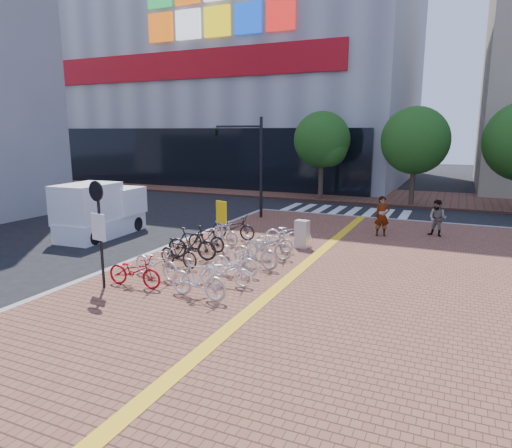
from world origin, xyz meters
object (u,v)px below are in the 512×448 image
at_px(bike_12, 274,241).
at_px(bike_8, 225,271).
at_px(bike_1, 156,262).
at_px(bike_5, 222,233).
at_px(bike_4, 206,239).
at_px(yellow_sign, 221,217).
at_px(bike_0, 135,271).
at_px(box_truck, 100,211).
at_px(bike_2, 178,253).
at_px(notice_sign, 99,221).
at_px(bike_6, 233,227).
at_px(utility_box, 302,234).
at_px(bike_3, 192,244).
at_px(bike_10, 255,252).
at_px(pedestrian_a, 382,216).
at_px(traffic_light_pole, 240,148).
at_px(pedestrian_b, 437,218).
at_px(bike_11, 266,246).
at_px(bike_13, 288,233).
at_px(bike_9, 235,261).
at_px(bike_7, 198,279).

bearing_deg(bike_12, bike_8, -174.75).
bearing_deg(bike_1, bike_5, 12.33).
xyz_separation_m(bike_4, yellow_sign, (0.56, 0.25, 0.88)).
bearing_deg(bike_0, box_truck, 47.47).
relative_size(bike_2, notice_sign, 0.51).
bearing_deg(bike_0, bike_2, -3.79).
xyz_separation_m(bike_6, notice_sign, (-0.73, -7.21, 1.51)).
bearing_deg(yellow_sign, bike_5, 116.49).
bearing_deg(bike_4, utility_box, -54.59).
xyz_separation_m(bike_2, utility_box, (3.06, 4.27, 0.07)).
relative_size(bike_1, yellow_sign, 0.96).
xyz_separation_m(bike_4, bike_12, (2.42, 1.08, -0.07)).
distance_m(bike_4, utility_box, 3.84).
height_order(bike_3, utility_box, bike_3).
distance_m(bike_10, pedestrian_a, 7.47).
bearing_deg(bike_8, pedestrian_a, -27.85).
xyz_separation_m(bike_6, traffic_light_pole, (-2.20, 5.24, 3.17)).
bearing_deg(bike_4, bike_5, -0.46).
relative_size(bike_1, bike_6, 0.96).
xyz_separation_m(pedestrian_a, utility_box, (-2.57, -3.51, -0.33)).
xyz_separation_m(pedestrian_b, yellow_sign, (-7.53, -6.24, 0.56)).
bearing_deg(bike_11, bike_12, -4.42).
relative_size(bike_2, bike_8, 0.97).
xyz_separation_m(bike_8, pedestrian_a, (3.24, 8.82, 0.45)).
distance_m(bike_2, bike_13, 5.08).
relative_size(bike_2, box_truck, 0.38).
bearing_deg(bike_12, bike_5, 89.94).
bearing_deg(bike_10, bike_6, 46.82).
bearing_deg(pedestrian_a, bike_9, -133.19).
bearing_deg(bike_13, notice_sign, 144.56).
distance_m(pedestrian_b, traffic_light_pole, 10.69).
relative_size(bike_11, notice_sign, 0.59).
bearing_deg(bike_4, bike_13, -45.55).
relative_size(bike_11, bike_12, 1.16).
height_order(bike_6, box_truck, box_truck).
xyz_separation_m(bike_6, utility_box, (3.21, -0.21, 0.04)).
relative_size(bike_1, bike_4, 1.14).
bearing_deg(bike_2, bike_13, -18.72).
relative_size(bike_8, traffic_light_pole, 0.32).
distance_m(bike_0, bike_2, 2.25).
relative_size(bike_9, notice_sign, 0.51).
relative_size(bike_6, bike_8, 1.17).
distance_m(bike_0, bike_12, 6.00).
height_order(bike_11, box_truck, box_truck).
bearing_deg(utility_box, bike_13, 162.06).
xyz_separation_m(bike_1, notice_sign, (-0.89, -1.46, 1.53)).
xyz_separation_m(bike_4, bike_10, (2.65, -1.20, 0.04)).
bearing_deg(bike_7, bike_0, 92.84).
bearing_deg(bike_12, traffic_light_pole, 38.71).
relative_size(bike_3, bike_11, 1.02).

